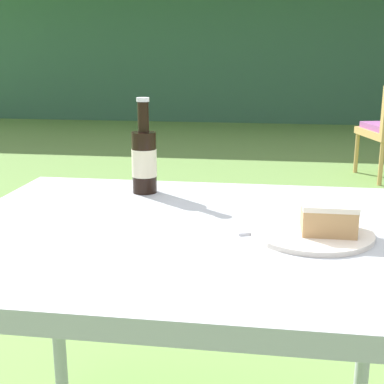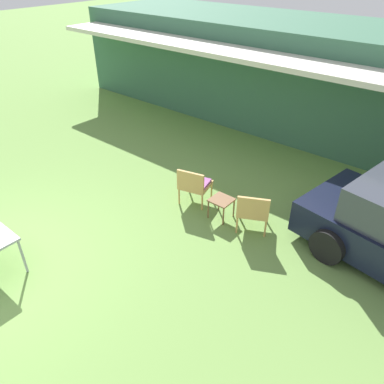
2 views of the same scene
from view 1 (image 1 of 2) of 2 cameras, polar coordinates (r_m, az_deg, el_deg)
cabin_building at (r=10.18m, az=5.32°, el=16.54°), size 11.96×4.95×2.78m
patio_table at (r=1.13m, az=-0.74°, el=-6.75°), size 0.99×0.80×0.70m
cake_on_plate at (r=1.08m, az=13.48°, el=-3.43°), size 0.24×0.24×0.07m
cola_bottle_near at (r=1.37m, az=-5.12°, el=3.51°), size 0.06×0.06×0.24m
fork at (r=1.10m, az=9.64°, el=-4.06°), size 0.18×0.08×0.01m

